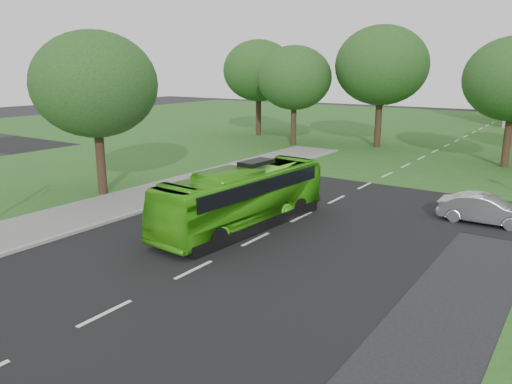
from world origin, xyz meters
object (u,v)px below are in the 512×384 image
tree_park_a (294,78)px  sedan (485,209)px  tree_park_b (382,66)px  tree_park_f (259,71)px  bus (243,197)px  tree_side_near (95,85)px

tree_park_a → sedan: 26.24m
tree_park_b → tree_park_f: size_ratio=1.08×
bus → tree_park_a: bearing=118.9°
tree_park_f → sedan: 33.84m
tree_park_b → bus: (3.61, -26.23, -5.93)m
tree_side_near → bus: bearing=-2.2°
tree_side_near → sedan: size_ratio=2.21×
bus → tree_park_b: bearing=101.9°
tree_park_a → sedan: bearing=-39.3°
tree_park_b → tree_park_f: bearing=177.0°
tree_park_a → tree_side_near: tree_side_near is taller
tree_park_b → bus: bearing=-82.2°
tree_park_f → tree_park_a: bearing=-30.6°
tree_park_f → sedan: tree_park_f is taller
sedan → tree_side_near: bearing=106.4°
tree_park_b → tree_side_near: size_ratio=1.18×
tree_park_b → tree_park_f: (-13.71, 0.72, -0.50)m
tree_park_a → sedan: (19.84, -16.26, -5.52)m
tree_side_near → bus: 11.45m
tree_park_b → tree_park_f: tree_park_b is taller
tree_park_b → tree_park_f: 13.73m
tree_park_a → tree_side_near: bearing=-89.2°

